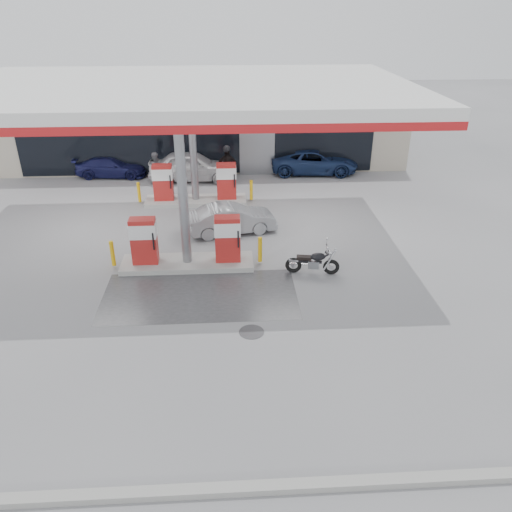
{
  "coord_description": "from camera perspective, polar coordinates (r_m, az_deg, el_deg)",
  "views": [
    {
      "loc": [
        1.46,
        -13.25,
        8.19
      ],
      "look_at": [
        2.26,
        0.25,
        1.2
      ],
      "focal_mm": 35.0,
      "sensor_mm": 36.0,
      "label": 1
    }
  ],
  "objects": [
    {
      "name": "wet_patch",
      "position": [
        15.61,
        -6.42,
        -4.5
      ],
      "size": [
        6.0,
        3.0,
        0.0
      ],
      "primitive_type": "cube",
      "color": "#4C4C4F",
      "rests_on": "ground"
    },
    {
      "name": "parked_car_right",
      "position": [
        26.75,
        6.67,
        10.73
      ],
      "size": [
        4.65,
        2.37,
        1.26
      ],
      "primitive_type": "imported",
      "rotation": [
        0.0,
        0.0,
        1.51
      ],
      "color": "navy",
      "rests_on": "ground"
    },
    {
      "name": "parked_car_left",
      "position": [
        27.06,
        -16.2,
        9.79
      ],
      "size": [
        3.7,
        1.72,
        1.04
      ],
      "primitive_type": "imported",
      "rotation": [
        0.0,
        0.0,
        1.5
      ],
      "color": "#141644",
      "rests_on": "ground"
    },
    {
      "name": "parked_motorcycle",
      "position": [
        16.64,
        6.57,
        -0.73
      ],
      "size": [
        1.8,
        0.71,
        0.93
      ],
      "rotation": [
        0.0,
        0.0,
        -0.16
      ],
      "color": "black",
      "rests_on": "ground"
    },
    {
      "name": "ground",
      "position": [
        15.65,
        -8.25,
        -4.55
      ],
      "size": [
        90.0,
        90.0,
        0.0
      ],
      "primitive_type": "plane",
      "color": "gray",
      "rests_on": "ground"
    },
    {
      "name": "pump_island_near",
      "position": [
        17.05,
        -7.95,
        1.03
      ],
      "size": [
        5.14,
        1.3,
        1.78
      ],
      "color": "#9E9E99",
      "rests_on": "ground"
    },
    {
      "name": "sedan_white",
      "position": [
        25.63,
        -7.36,
        10.17
      ],
      "size": [
        4.3,
        1.86,
        1.45
      ],
      "primitive_type": "imported",
      "rotation": [
        0.0,
        0.0,
        1.54
      ],
      "color": "silver",
      "rests_on": "ground"
    },
    {
      "name": "pump_island_far",
      "position": [
        22.58,
        -6.96,
        7.78
      ],
      "size": [
        5.14,
        1.3,
        1.78
      ],
      "color": "#9E9E99",
      "rests_on": "ground"
    },
    {
      "name": "kerb",
      "position": [
        10.35,
        -11.23,
        -25.05
      ],
      "size": [
        28.0,
        0.25,
        0.15
      ],
      "primitive_type": "cube",
      "color": "gray",
      "rests_on": "ground"
    },
    {
      "name": "store_building",
      "position": [
        29.87,
        -6.32,
        15.23
      ],
      "size": [
        22.0,
        8.22,
        4.0
      ],
      "color": "#B0A993",
      "rests_on": "ground"
    },
    {
      "name": "canopy",
      "position": [
        18.54,
        -8.26,
        18.01
      ],
      "size": [
        16.0,
        10.02,
        5.51
      ],
      "color": "silver",
      "rests_on": "ground"
    },
    {
      "name": "drain_cover",
      "position": [
        13.93,
        -0.51,
        -8.67
      ],
      "size": [
        0.7,
        0.7,
        0.01
      ],
      "primitive_type": "cylinder",
      "color": "#38383A",
      "rests_on": "ground"
    },
    {
      "name": "biker_walking",
      "position": [
        24.55,
        -3.33,
        10.11
      ],
      "size": [
        1.17,
        0.66,
        1.88
      ],
      "primitive_type": "imported",
      "rotation": [
        0.0,
        0.0,
        0.19
      ],
      "color": "black",
      "rests_on": "ground"
    },
    {
      "name": "attendant",
      "position": [
        25.41,
        -11.32,
        9.85
      ],
      "size": [
        0.85,
        0.93,
        1.56
      ],
      "primitive_type": "imported",
      "rotation": [
        0.0,
        0.0,
        1.16
      ],
      "color": "slate",
      "rests_on": "ground"
    },
    {
      "name": "hatchback_silver",
      "position": [
        19.48,
        -2.79,
        4.25
      ],
      "size": [
        3.61,
        1.87,
        1.13
      ],
      "primitive_type": "imported",
      "rotation": [
        0.0,
        0.0,
        1.77
      ],
      "color": "gray",
      "rests_on": "ground"
    }
  ]
}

